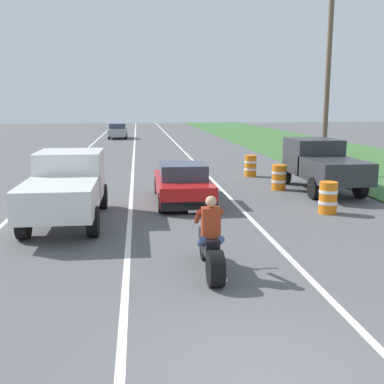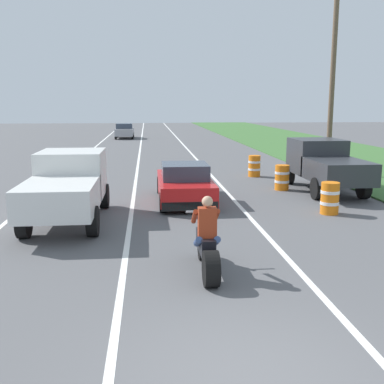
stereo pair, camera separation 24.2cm
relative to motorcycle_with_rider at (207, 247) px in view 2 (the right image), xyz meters
name	(u,v)px [view 2 (the right image)]	position (x,y,z in m)	size (l,w,h in m)	color
ground_plane	(254,382)	(0.11, -3.67, -0.59)	(160.00, 160.00, 0.00)	#565659
lane_stripe_left_solid	(70,168)	(-5.29, 16.33, -0.59)	(0.14, 120.00, 0.01)	white
lane_stripe_right_solid	(203,166)	(1.91, 16.33, -0.59)	(0.14, 120.00, 0.01)	white
lane_stripe_centre_dashed	(138,167)	(-1.69, 16.33, -0.59)	(0.14, 120.00, 0.01)	white
grass_verge_right	(378,164)	(12.03, 16.33, -0.56)	(10.00, 120.00, 0.06)	#3D6B33
motorcycle_with_rider	(207,247)	(0.00, 0.00, 0.00)	(0.70, 2.21, 1.62)	black
sports_car_red	(185,184)	(0.13, 7.11, 0.04)	(1.84, 4.30, 1.37)	red
pickup_truck_left_lane_white	(68,184)	(-3.46, 4.65, 0.51)	(2.02, 4.80, 1.98)	silver
pickup_truck_right_shoulder_dark_grey	(325,163)	(5.77, 8.63, 0.51)	(2.02, 4.80, 1.98)	#2D3035
utility_pole_roadside	(332,81)	(7.52, 12.62, 3.83)	(0.24, 0.24, 8.84)	brown
construction_barrel_nearest	(330,198)	(4.49, 4.84, -0.09)	(0.58, 0.58, 1.00)	orange
construction_barrel_mid	(282,177)	(4.19, 9.00, -0.09)	(0.58, 0.58, 1.00)	orange
construction_barrel_far	(254,166)	(3.89, 12.53, -0.09)	(0.58, 0.58, 1.00)	orange
distant_car_far_ahead	(125,131)	(-3.37, 38.12, 0.18)	(1.80, 4.00, 1.50)	#99999E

